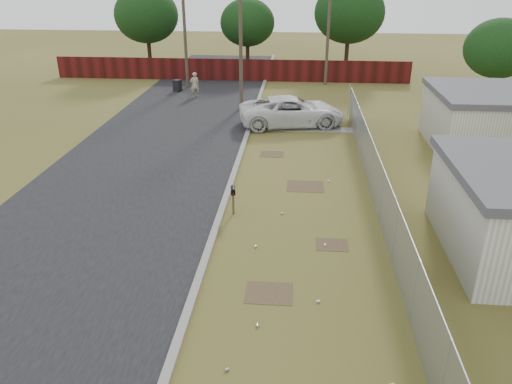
# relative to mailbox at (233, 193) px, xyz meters

# --- Properties ---
(ground) EXTENTS (120.00, 120.00, 0.00)m
(ground) POSITION_rel_mailbox_xyz_m (2.51, -0.09, -0.90)
(ground) COLOR brown
(ground) RESTS_ON ground
(street) EXTENTS (15.10, 60.00, 0.12)m
(street) POSITION_rel_mailbox_xyz_m (-4.25, 7.96, -0.88)
(street) COLOR black
(street) RESTS_ON ground
(chainlink_fence) EXTENTS (0.10, 27.06, 2.02)m
(chainlink_fence) POSITION_rel_mailbox_xyz_m (5.63, 0.94, -0.10)
(chainlink_fence) COLOR #979B9F
(chainlink_fence) RESTS_ON ground
(privacy_fence) EXTENTS (30.00, 0.12, 1.80)m
(privacy_fence) POSITION_rel_mailbox_xyz_m (-3.49, 24.91, -0.00)
(privacy_fence) COLOR #4D1010
(privacy_fence) RESTS_ON ground
(utility_poles) EXTENTS (12.60, 8.24, 9.00)m
(utility_poles) POSITION_rel_mailbox_xyz_m (-1.15, 20.58, 3.79)
(utility_poles) COLOR brown
(utility_poles) RESTS_ON ground
(horizon_trees) EXTENTS (33.32, 31.94, 7.78)m
(horizon_trees) POSITION_rel_mailbox_xyz_m (3.35, 23.47, 3.73)
(horizon_trees) COLOR #342117
(horizon_trees) RESTS_ON ground
(mailbox) EXTENTS (0.24, 0.50, 1.14)m
(mailbox) POSITION_rel_mailbox_xyz_m (0.00, 0.00, 0.00)
(mailbox) COLOR brown
(mailbox) RESTS_ON ground
(pickup_truck) EXTENTS (6.77, 4.13, 1.75)m
(pickup_truck) POSITION_rel_mailbox_xyz_m (2.01, 12.18, -0.02)
(pickup_truck) COLOR silver
(pickup_truck) RESTS_ON ground
(pedestrian) EXTENTS (0.78, 0.66, 1.83)m
(pedestrian) POSITION_rel_mailbox_xyz_m (-5.27, 18.81, 0.01)
(pedestrian) COLOR tan
(pedestrian) RESTS_ON ground
(trash_bin) EXTENTS (0.73, 0.79, 0.89)m
(trash_bin) POSITION_rel_mailbox_xyz_m (-7.00, 20.54, -0.44)
(trash_bin) COLOR black
(trash_bin) RESTS_ON ground
(scattered_litter) EXTENTS (3.08, 11.92, 0.07)m
(scattered_litter) POSITION_rel_mailbox_xyz_m (2.27, -3.04, -0.86)
(scattered_litter) COLOR white
(scattered_litter) RESTS_ON ground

